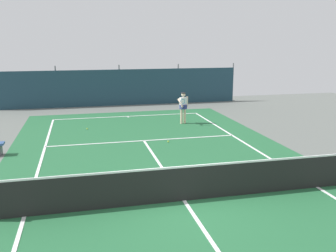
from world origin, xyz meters
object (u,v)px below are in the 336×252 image
at_px(tennis_ball_near_player, 168,141).
at_px(tennis_ball_midcourt, 87,129).
at_px(tennis_player, 183,105).
at_px(tennis_net, 184,183).

bearing_deg(tennis_ball_near_player, tennis_ball_midcourt, 135.95).
xyz_separation_m(tennis_player, tennis_ball_near_player, (-1.63, -3.42, -0.93)).
xyz_separation_m(tennis_net, tennis_ball_near_player, (0.98, 5.94, -0.48)).
distance_m(tennis_net, tennis_ball_near_player, 6.04).
bearing_deg(tennis_net, tennis_player, 74.47).
relative_size(tennis_player, tennis_ball_near_player, 24.85).
xyz_separation_m(tennis_net, tennis_ball_midcourt, (-2.35, 9.16, -0.48)).
height_order(tennis_net, tennis_ball_near_player, tennis_net).
height_order(tennis_ball_near_player, tennis_ball_midcourt, same).
height_order(tennis_net, tennis_player, tennis_player).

